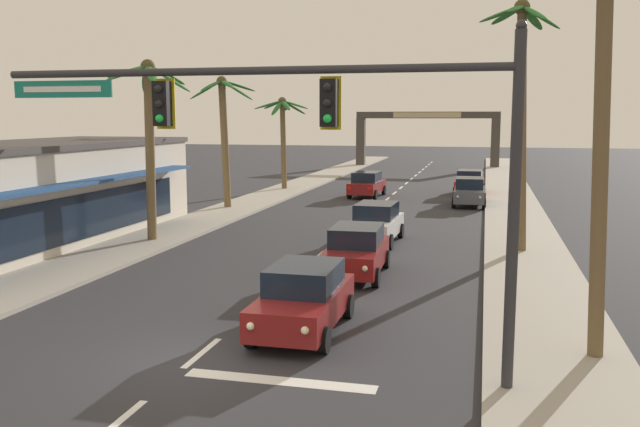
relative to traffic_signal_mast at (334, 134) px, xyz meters
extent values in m
plane|color=#2D2D33|center=(-3.23, 0.16, -4.99)|extent=(220.00, 220.00, 0.00)
cube|color=#9E998E|center=(4.57, 20.16, -4.92)|extent=(3.20, 110.00, 0.14)
cube|color=#9E998E|center=(-11.03, 20.16, -4.92)|extent=(3.20, 110.00, 0.14)
cube|color=silver|center=(-3.23, -2.98, -4.99)|extent=(0.16, 2.00, 0.01)
cube|color=silver|center=(-3.23, 0.73, -4.99)|extent=(0.16, 2.00, 0.01)
cube|color=silver|center=(-3.23, 4.45, -4.99)|extent=(0.16, 2.00, 0.01)
cube|color=silver|center=(-3.23, 8.16, -4.99)|extent=(0.16, 2.00, 0.01)
cube|color=silver|center=(-3.23, 11.88, -4.99)|extent=(0.16, 2.00, 0.01)
cube|color=silver|center=(-3.23, 15.59, -4.99)|extent=(0.16, 2.00, 0.01)
cube|color=silver|center=(-3.23, 19.31, -4.99)|extent=(0.16, 2.00, 0.01)
cube|color=silver|center=(-3.23, 23.02, -4.99)|extent=(0.16, 2.00, 0.01)
cube|color=silver|center=(-3.23, 26.74, -4.99)|extent=(0.16, 2.00, 0.01)
cube|color=silver|center=(-3.23, 30.45, -4.99)|extent=(0.16, 2.00, 0.01)
cube|color=silver|center=(-3.23, 34.16, -4.99)|extent=(0.16, 2.00, 0.01)
cube|color=silver|center=(-3.23, 37.88, -4.99)|extent=(0.16, 2.00, 0.01)
cube|color=silver|center=(-3.23, 41.59, -4.99)|extent=(0.16, 2.00, 0.01)
cube|color=silver|center=(-3.23, 45.31, -4.99)|extent=(0.16, 2.00, 0.01)
cube|color=silver|center=(-3.23, 49.02, -4.99)|extent=(0.16, 2.00, 0.01)
cube|color=silver|center=(-3.23, 52.74, -4.99)|extent=(0.16, 2.00, 0.01)
cube|color=silver|center=(-3.23, 56.45, -4.99)|extent=(0.16, 2.00, 0.01)
cube|color=silver|center=(-3.23, 60.17, -4.99)|extent=(0.16, 2.00, 0.01)
cube|color=silver|center=(-3.23, 63.88, -4.99)|extent=(0.16, 2.00, 0.01)
cube|color=silver|center=(-3.23, 67.60, -4.99)|extent=(0.16, 2.00, 0.01)
cube|color=silver|center=(-1.03, -0.44, -4.99)|extent=(4.00, 0.44, 0.01)
cylinder|color=#2D2D33|center=(3.43, 0.00, -1.55)|extent=(0.22, 0.22, 6.88)
cylinder|color=#2D2D33|center=(-1.88, 0.00, 1.23)|extent=(10.62, 0.16, 0.16)
sphere|color=#2D2D33|center=(3.43, 0.00, 1.95)|extent=(0.20, 0.20, 0.20)
cube|color=black|center=(-0.11, -0.02, 0.59)|extent=(0.32, 0.26, 0.92)
sphere|color=black|center=(-0.11, -0.16, 0.89)|extent=(0.17, 0.17, 0.17)
sphere|color=black|center=(-0.11, -0.16, 0.59)|extent=(0.17, 0.17, 0.17)
sphere|color=#1EE54C|center=(-0.11, -0.16, 0.29)|extent=(0.17, 0.17, 0.17)
cube|color=yellow|center=(-0.11, 0.15, 0.59)|extent=(0.42, 0.03, 1.04)
cube|color=black|center=(-3.65, -0.02, 0.59)|extent=(0.32, 0.26, 0.92)
sphere|color=black|center=(-3.65, -0.16, 0.89)|extent=(0.17, 0.17, 0.17)
sphere|color=black|center=(-3.65, -0.16, 0.59)|extent=(0.17, 0.17, 0.17)
sphere|color=#1EE54C|center=(-3.65, -0.16, 0.29)|extent=(0.17, 0.17, 0.17)
cube|color=yellow|center=(-3.65, 0.15, 0.59)|extent=(0.42, 0.03, 1.04)
cube|color=#147A6B|center=(-5.98, 0.00, 0.91)|extent=(2.34, 0.05, 0.36)
cube|color=white|center=(-5.98, -0.02, 0.91)|extent=(1.87, 0.01, 0.12)
cube|color=maroon|center=(-1.40, 2.76, -4.31)|extent=(1.77, 4.30, 0.72)
cube|color=black|center=(-1.40, 2.91, -3.63)|extent=(1.61, 2.20, 0.64)
cylinder|color=black|center=(-0.53, 1.34, -4.67)|extent=(0.22, 0.64, 0.64)
cylinder|color=black|center=(-2.25, 1.34, -4.67)|extent=(0.22, 0.64, 0.64)
cylinder|color=black|center=(-0.54, 4.18, -4.67)|extent=(0.22, 0.64, 0.64)
cylinder|color=black|center=(-2.26, 4.18, -4.67)|extent=(0.22, 0.64, 0.64)
sphere|color=#F9EFC6|center=(-0.77, 0.59, -4.23)|extent=(0.18, 0.18, 0.18)
sphere|color=#F9EFC6|center=(-2.01, 0.59, -4.23)|extent=(0.18, 0.18, 0.18)
cube|color=red|center=(-0.74, 4.92, -4.21)|extent=(0.24, 0.06, 0.20)
cube|color=red|center=(-2.06, 4.92, -4.21)|extent=(0.24, 0.06, 0.20)
cube|color=maroon|center=(-1.23, 8.96, -4.31)|extent=(1.88, 4.35, 0.72)
cube|color=black|center=(-1.24, 9.11, -3.63)|extent=(1.66, 2.25, 0.64)
cylinder|color=black|center=(-0.33, 7.57, -4.67)|extent=(0.24, 0.65, 0.64)
cylinder|color=black|center=(-2.06, 7.52, -4.67)|extent=(0.24, 0.65, 0.64)
cylinder|color=black|center=(-0.41, 10.40, -4.67)|extent=(0.24, 0.65, 0.64)
cylinder|color=black|center=(-2.14, 10.35, -4.67)|extent=(0.24, 0.65, 0.64)
sphere|color=#F9EFC6|center=(-0.55, 6.81, -4.23)|extent=(0.18, 0.18, 0.18)
sphere|color=#F9EFC6|center=(-1.79, 6.77, -4.23)|extent=(0.18, 0.18, 0.18)
cube|color=red|center=(-0.64, 11.14, -4.21)|extent=(0.24, 0.07, 0.20)
cube|color=red|center=(-1.96, 11.10, -4.21)|extent=(0.24, 0.07, 0.20)
cube|color=silver|center=(-1.55, 15.16, -4.31)|extent=(1.91, 4.36, 0.72)
cube|color=black|center=(-1.55, 15.31, -3.63)|extent=(1.68, 2.26, 0.64)
cylinder|color=black|center=(-0.74, 13.71, -4.67)|extent=(0.24, 0.65, 0.64)
cylinder|color=black|center=(-2.47, 13.77, -4.67)|extent=(0.24, 0.65, 0.64)
cylinder|color=black|center=(-0.64, 16.55, -4.67)|extent=(0.24, 0.65, 0.64)
cylinder|color=black|center=(-2.37, 16.61, -4.67)|extent=(0.24, 0.65, 0.64)
sphere|color=#F9EFC6|center=(-1.01, 12.97, -4.23)|extent=(0.18, 0.18, 0.18)
sphere|color=#F9EFC6|center=(-2.25, 13.01, -4.23)|extent=(0.18, 0.18, 0.18)
cube|color=red|center=(-0.82, 17.30, -4.21)|extent=(0.24, 0.07, 0.20)
cube|color=red|center=(-2.14, 17.34, -4.21)|extent=(0.24, 0.07, 0.20)
cube|color=maroon|center=(-4.74, 31.55, -4.31)|extent=(2.00, 4.39, 0.72)
cube|color=black|center=(-4.75, 31.40, -3.63)|extent=(1.72, 2.29, 0.64)
cylinder|color=black|center=(-5.52, 33.02, -4.67)|extent=(0.26, 0.65, 0.64)
cylinder|color=black|center=(-3.80, 32.92, -4.67)|extent=(0.26, 0.65, 0.64)
cylinder|color=black|center=(-5.68, 30.19, -4.67)|extent=(0.26, 0.65, 0.64)
cylinder|color=black|center=(-3.96, 30.09, -4.67)|extent=(0.26, 0.65, 0.64)
sphere|color=#B2B2AD|center=(-5.24, 33.76, -4.23)|extent=(0.18, 0.18, 0.18)
sphere|color=#B2B2AD|center=(-4.00, 33.69, -4.23)|extent=(0.18, 0.18, 0.18)
cube|color=red|center=(-5.52, 29.44, -4.21)|extent=(0.24, 0.07, 0.20)
cube|color=red|center=(-4.20, 29.36, -4.21)|extent=(0.24, 0.07, 0.20)
cube|color=#4C515B|center=(2.03, 28.50, -4.31)|extent=(1.79, 4.31, 0.72)
cube|color=black|center=(2.03, 28.65, -3.63)|extent=(1.61, 2.21, 0.64)
cylinder|color=black|center=(2.90, 27.08, -4.67)|extent=(0.22, 0.64, 0.64)
cylinder|color=black|center=(1.18, 27.07, -4.67)|extent=(0.22, 0.64, 0.64)
cylinder|color=black|center=(2.89, 29.92, -4.67)|extent=(0.22, 0.64, 0.64)
cylinder|color=black|center=(1.16, 29.91, -4.67)|extent=(0.22, 0.64, 0.64)
sphere|color=#B2B2AD|center=(2.67, 26.33, -4.23)|extent=(0.18, 0.18, 0.18)
sphere|color=#B2B2AD|center=(1.43, 26.32, -4.23)|extent=(0.18, 0.18, 0.18)
cube|color=red|center=(2.68, 30.66, -4.21)|extent=(0.24, 0.06, 0.20)
cube|color=red|center=(1.36, 30.65, -4.21)|extent=(0.24, 0.06, 0.20)
cube|color=red|center=(1.89, 34.54, -4.31)|extent=(1.93, 4.37, 0.72)
cube|color=black|center=(1.90, 34.69, -3.63)|extent=(1.69, 2.26, 0.64)
cylinder|color=black|center=(2.69, 33.09, -4.67)|extent=(0.25, 0.65, 0.64)
cylinder|color=black|center=(0.97, 33.16, -4.67)|extent=(0.25, 0.65, 0.64)
cylinder|color=black|center=(2.81, 35.92, -4.67)|extent=(0.25, 0.65, 0.64)
cylinder|color=black|center=(1.08, 35.99, -4.67)|extent=(0.25, 0.65, 0.64)
sphere|color=#B2B2AD|center=(2.42, 32.35, -4.23)|extent=(0.18, 0.18, 0.18)
sphere|color=#B2B2AD|center=(1.18, 32.40, -4.23)|extent=(0.18, 0.18, 0.18)
cube|color=red|center=(2.63, 36.67, -4.21)|extent=(0.24, 0.07, 0.20)
cube|color=red|center=(1.31, 36.72, -4.21)|extent=(0.24, 0.07, 0.20)
cylinder|color=brown|center=(-10.80, 12.97, -1.33)|extent=(0.47, 0.39, 7.32)
ellipsoid|color=#2D702D|center=(-9.89, 13.09, 1.88)|extent=(1.88, 0.65, 1.21)
ellipsoid|color=#2D702D|center=(-10.37, 13.86, 2.07)|extent=(1.17, 1.99, 0.84)
ellipsoid|color=#2D702D|center=(-11.23, 13.72, 1.87)|extent=(1.31, 1.77, 1.23)
ellipsoid|color=#2D702D|center=(-11.77, 13.09, 2.19)|extent=(2.09, 0.64, 0.61)
ellipsoid|color=#2D702D|center=(-11.25, 12.12, 2.08)|extent=(1.35, 1.93, 0.83)
ellipsoid|color=#2D702D|center=(-10.22, 12.17, 2.03)|extent=(1.44, 1.86, 0.92)
sphere|color=#4C4223|center=(-10.76, 12.97, 2.38)|extent=(0.60, 0.60, 0.60)
cylinder|color=brown|center=(-11.66, 23.57, -1.36)|extent=(0.65, 0.41, 7.26)
ellipsoid|color=#236028|center=(-10.88, 23.66, 1.81)|extent=(1.90, 0.57, 1.23)
ellipsoid|color=#236028|center=(-11.02, 24.25, 2.08)|extent=(1.82, 1.68, 0.70)
ellipsoid|color=#236028|center=(-12.10, 24.41, 1.80)|extent=(1.04, 1.88, 1.25)
ellipsoid|color=#236028|center=(-12.63, 24.16, 2.12)|extent=(1.95, 1.52, 0.62)
ellipsoid|color=#236028|center=(-12.54, 23.07, 1.83)|extent=(1.80, 1.38, 1.19)
ellipsoid|color=#236028|center=(-11.99, 22.59, 2.03)|extent=(0.83, 2.09, 0.79)
ellipsoid|color=#236028|center=(-11.14, 22.77, 2.12)|extent=(1.61, 1.89, 0.62)
sphere|color=#4C4223|center=(-11.78, 23.57, 2.32)|extent=(0.60, 0.60, 0.60)
cylinder|color=brown|center=(-11.36, 34.18, -1.81)|extent=(0.49, 0.38, 6.37)
ellipsoid|color=#236028|center=(-10.40, 33.93, 1.18)|extent=(2.17, 0.89, 0.73)
ellipsoid|color=#236028|center=(-10.75, 34.89, 0.99)|extent=(1.67, 1.75, 1.10)
ellipsoid|color=#236028|center=(-11.60, 35.20, 1.14)|extent=(0.76, 2.15, 0.82)
ellipsoid|color=#236028|center=(-12.30, 34.75, 1.20)|extent=(2.02, 1.50, 0.70)
ellipsoid|color=#236028|center=(-12.30, 33.61, 1.17)|extent=(2.01, 1.49, 0.75)
ellipsoid|color=#236028|center=(-11.51, 33.22, 0.95)|extent=(0.59, 2.01, 1.18)
ellipsoid|color=#236028|center=(-10.89, 33.29, 1.12)|extent=(1.42, 2.02, 0.84)
sphere|color=#4C4223|center=(-11.42, 34.18, 1.43)|extent=(0.60, 0.60, 0.60)
cylinder|color=brown|center=(5.23, 2.26, -0.20)|extent=(0.60, 0.33, 9.59)
cylinder|color=brown|center=(4.21, 14.13, -0.33)|extent=(0.70, 0.35, 9.32)
ellipsoid|color=#2D702D|center=(4.72, 14.07, 3.98)|extent=(1.49, 0.52, 1.02)
ellipsoid|color=#2D702D|center=(4.44, 14.75, 4.05)|extent=(1.18, 1.51, 0.88)
ellipsoid|color=#2D702D|center=(3.49, 14.70, 4.18)|extent=(1.40, 1.45, 0.63)
ellipsoid|color=#2D702D|center=(3.26, 14.06, 4.14)|extent=(1.63, 0.54, 0.70)
ellipsoid|color=#2D702D|center=(3.77, 13.37, 4.22)|extent=(0.91, 1.68, 0.54)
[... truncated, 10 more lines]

